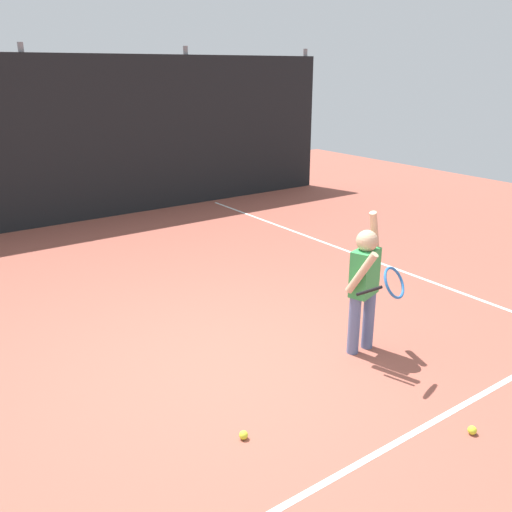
% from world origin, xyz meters
% --- Properties ---
extents(ground_plane, '(20.00, 20.00, 0.00)m').
position_xyz_m(ground_plane, '(0.00, 0.00, 0.00)').
color(ground_plane, '#9E5142').
extents(court_line_baseline, '(9.00, 0.05, 0.00)m').
position_xyz_m(court_line_baseline, '(0.00, -1.62, 0.00)').
color(court_line_baseline, white).
rests_on(court_line_baseline, ground).
extents(court_line_sideline, '(0.05, 9.00, 0.00)m').
position_xyz_m(court_line_sideline, '(3.28, 1.00, 0.00)').
color(court_line_sideline, white).
rests_on(court_line_sideline, ground).
extents(back_fence_windscreen, '(11.88, 0.08, 2.80)m').
position_xyz_m(back_fence_windscreen, '(0.00, 5.72, 1.40)').
color(back_fence_windscreen, black).
rests_on(back_fence_windscreen, ground).
extents(fence_post_2, '(0.09, 0.09, 2.95)m').
position_xyz_m(fence_post_2, '(0.00, 5.78, 1.48)').
color(fence_post_2, slate).
rests_on(fence_post_2, ground).
extents(fence_post_3, '(0.09, 0.09, 2.95)m').
position_xyz_m(fence_post_3, '(2.89, 5.78, 1.48)').
color(fence_post_3, slate).
rests_on(fence_post_3, ground).
extents(fence_post_4, '(0.09, 0.09, 2.95)m').
position_xyz_m(fence_post_4, '(5.79, 5.78, 1.48)').
color(fence_post_4, slate).
rests_on(fence_post_4, ground).
extents(tennis_player, '(0.59, 0.72, 1.35)m').
position_xyz_m(tennis_player, '(1.26, -0.50, 0.73)').
color(tennis_player, slate).
rests_on(tennis_player, ground).
extents(tennis_ball_1, '(0.07, 0.07, 0.07)m').
position_xyz_m(tennis_ball_1, '(-0.40, -0.94, 0.03)').
color(tennis_ball_1, '#CCE033').
rests_on(tennis_ball_1, ground).
extents(tennis_ball_3, '(0.07, 0.07, 0.07)m').
position_xyz_m(tennis_ball_3, '(1.02, -1.88, 0.03)').
color(tennis_ball_3, '#CCE033').
rests_on(tennis_ball_3, ground).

